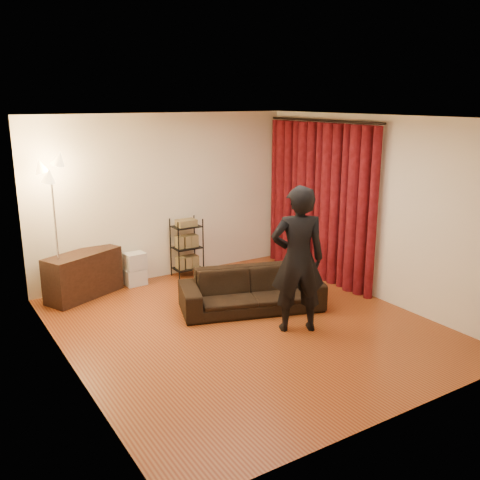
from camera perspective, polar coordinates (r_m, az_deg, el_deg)
floor at (r=7.16m, az=0.60°, el=-9.17°), size 5.00×5.00×0.00m
ceiling at (r=6.54m, az=0.66°, el=12.95°), size 5.00×5.00×0.00m
wall_back at (r=8.89m, az=-8.11°, el=4.57°), size 5.00×0.00×5.00m
wall_front at (r=4.89m, az=16.65°, el=-4.50°), size 5.00×0.00×5.00m
wall_left at (r=5.87m, az=-18.22°, el=-1.41°), size 0.00×5.00×5.00m
wall_right at (r=8.13m, az=14.13°, el=3.31°), size 0.00×5.00×5.00m
curtain_rod at (r=8.74m, az=8.78°, el=12.49°), size 0.04×2.65×0.04m
curtain at (r=8.87m, az=8.35°, el=4.05°), size 0.22×2.65×2.55m
sofa at (r=7.60m, az=1.24°, el=-5.36°), size 2.14×1.36×0.58m
person at (r=6.79m, az=6.18°, el=-2.08°), size 0.82×0.71×1.90m
media_cabinet at (r=8.40m, az=-16.35°, el=-3.58°), size 1.26×0.89×0.69m
storage_boxes at (r=8.75m, az=-11.10°, el=-3.04°), size 0.34×0.28×0.54m
wire_shelf at (r=9.00m, az=-5.69°, el=-0.81°), size 0.49×0.37×0.99m
floor_lamp at (r=7.97m, az=-19.03°, el=0.58°), size 0.45×0.45×2.12m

